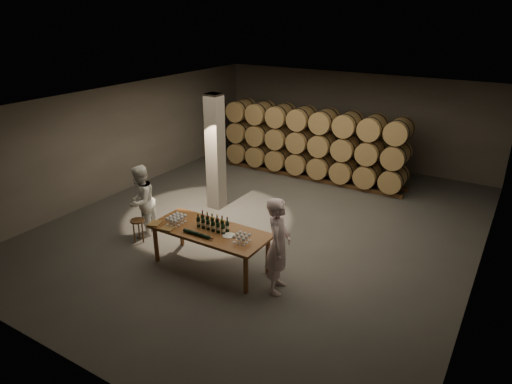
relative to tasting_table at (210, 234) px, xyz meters
The scene contains 15 objects.
room 3.34m from the tasting_table, 123.69° to the left, with size 12.00×12.00×12.00m.
tasting_table is the anchor object (origin of this frame).
barrel_stack_back 7.76m from the tasting_table, 97.11° to the left, with size 5.48×0.95×1.57m.
barrel_stack_front 6.34m from the tasting_table, 95.17° to the left, with size 6.26×0.95×2.31m.
bottle_cluster 0.23m from the tasting_table, 57.52° to the left, with size 0.73×0.23×0.33m.
lying_bottles 0.38m from the tasting_table, 100.73° to the right, with size 0.75×0.08×0.08m.
glass_cluster_left 0.86m from the tasting_table, behind, with size 0.31×0.42×0.18m.
glass_cluster_right 0.89m from the tasting_table, ahead, with size 0.30×0.30×0.16m.
plate 0.52m from the tasting_table, ahead, with size 0.27×0.27×0.02m, color white.
notebook_near 0.91m from the tasting_table, 150.04° to the right, with size 0.27×0.22×0.03m, color olive.
notebook_corner 1.25m from the tasting_table, 161.31° to the right, with size 0.23×0.29×0.03m, color olive.
pen 0.85m from the tasting_table, 147.65° to the right, with size 0.01×0.01×0.15m, color black.
stool 2.20m from the tasting_table, behind, with size 0.34×0.34×0.57m.
person_man 1.67m from the tasting_table, ahead, with size 0.73×0.48×1.99m, color white.
person_woman 2.38m from the tasting_table, behind, with size 0.87×0.68×1.80m, color white.
Camera 1 is at (5.35, -9.35, 5.29)m, focal length 32.00 mm.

